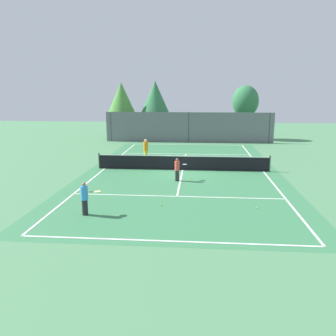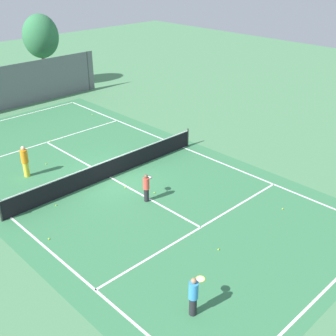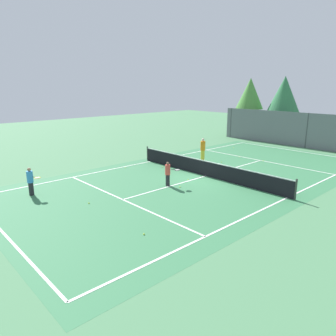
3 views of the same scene
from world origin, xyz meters
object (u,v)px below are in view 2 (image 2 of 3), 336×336
player_2 (193,296)px  tennis_ball_11 (125,188)px  tennis_ball_2 (175,147)px  ball_crate (121,161)px  tennis_ball_0 (50,141)px  tennis_ball_5 (154,193)px  tennis_ball_4 (56,205)px  tennis_ball_8 (283,209)px  player_1 (146,187)px  player_0 (25,161)px  tennis_ball_9 (49,239)px  tennis_ball_3 (92,115)px  tennis_ball_6 (46,164)px  tennis_ball_1 (218,249)px  tennis_ball_10 (22,151)px

player_2 → tennis_ball_11: player_2 is taller
tennis_ball_2 → ball_crate: bearing=172.1°
tennis_ball_0 → tennis_ball_5: size_ratio=1.00×
tennis_ball_4 → tennis_ball_2: bearing=5.9°
tennis_ball_5 → tennis_ball_8: bearing=-57.9°
player_1 → ball_crate: bearing=68.1°
tennis_ball_5 → tennis_ball_8: (3.25, -5.17, 0.00)m
player_0 → tennis_ball_4: 3.80m
player_0 → tennis_ball_8: (6.82, -11.16, -0.85)m
tennis_ball_8 → tennis_ball_11: size_ratio=1.00×
tennis_ball_9 → player_0: bearing=70.1°
tennis_ball_3 → tennis_ball_9: size_ratio=1.00×
tennis_ball_6 → tennis_ball_8: (5.40, -11.71, 0.00)m
tennis_ball_2 → tennis_ball_6: bearing=153.9°
player_0 → tennis_ball_1: player_0 is taller
tennis_ball_10 → tennis_ball_11: 7.78m
player_1 → tennis_ball_5: bearing=19.4°
tennis_ball_9 → tennis_ball_0: bearing=59.3°
tennis_ball_3 → tennis_ball_6: bearing=-143.2°
tennis_ball_8 → tennis_ball_0: bearing=103.8°
tennis_ball_10 → player_2: bearing=-97.5°
tennis_ball_2 → tennis_ball_9: 10.70m
player_1 → tennis_ball_5: player_1 is taller
tennis_ball_0 → tennis_ball_8: bearing=-76.2°
player_0 → ball_crate: (4.46, -2.25, -0.70)m
player_0 → tennis_ball_8: bearing=-58.6°
tennis_ball_6 → tennis_ball_8: bearing=-65.2°
tennis_ball_1 → player_2: bearing=-153.6°
ball_crate → tennis_ball_11: (-1.58, -2.34, -0.15)m
tennis_ball_2 → tennis_ball_5: (-4.62, -3.22, 0.00)m
tennis_ball_8 → player_0: bearing=121.4°
tennis_ball_9 → tennis_ball_4: bearing=52.8°
tennis_ball_0 → tennis_ball_1: same height
tennis_ball_0 → tennis_ball_5: same height
tennis_ball_2 → tennis_ball_9: size_ratio=1.00×
tennis_ball_3 → tennis_ball_4: 12.39m
tennis_ball_5 → tennis_ball_8: same height
tennis_ball_10 → tennis_ball_4: bearing=-104.6°
player_0 → tennis_ball_2: bearing=-18.7°
tennis_ball_8 → tennis_ball_10: (-5.57, 14.18, 0.00)m
ball_crate → tennis_ball_5: (-0.88, -3.74, -0.15)m
tennis_ball_0 → tennis_ball_3: same height
tennis_ball_5 → tennis_ball_11: 1.56m
player_0 → tennis_ball_8: player_0 is taller
tennis_ball_4 → tennis_ball_1: bearing=-68.8°
player_0 → tennis_ball_4: (-0.50, -3.67, -0.85)m
tennis_ball_1 → tennis_ball_5: bearing=76.7°
player_2 → tennis_ball_4: bearing=88.0°
player_1 → player_2: 7.37m
tennis_ball_4 → player_2: bearing=-92.0°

